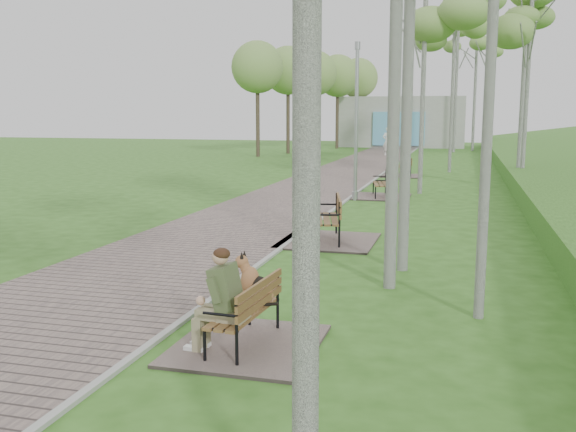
# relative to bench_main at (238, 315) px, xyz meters

# --- Properties ---
(walkway) EXTENTS (3.50, 67.00, 0.04)m
(walkway) POSITION_rel_bench_main_xyz_m (-2.75, 17.21, -0.37)
(walkway) COLOR #645551
(walkway) RESTS_ON ground
(kerb) EXTENTS (0.10, 67.00, 0.05)m
(kerb) POSITION_rel_bench_main_xyz_m (-1.00, 17.21, -0.37)
(kerb) COLOR #999993
(kerb) RESTS_ON ground
(building_north) EXTENTS (10.00, 5.20, 4.00)m
(building_north) POSITION_rel_bench_main_xyz_m (-2.50, 46.68, 1.60)
(building_north) COLOR #9E9E99
(building_north) RESTS_ON ground
(bench_main) EXTENTS (1.62, 1.80, 1.41)m
(bench_main) POSITION_rel_bench_main_xyz_m (0.00, 0.00, 0.00)
(bench_main) COLOR #645551
(bench_main) RESTS_ON ground
(bench_second) EXTENTS (1.95, 2.16, 1.20)m
(bench_second) POSITION_rel_bench_main_xyz_m (-0.28, 6.35, -0.17)
(bench_second) COLOR #645551
(bench_second) RESTS_ON ground
(bench_third) EXTENTS (1.75, 1.95, 1.07)m
(bench_third) POSITION_rel_bench_main_xyz_m (-0.09, 13.90, -0.19)
(bench_third) COLOR #645551
(bench_third) RESTS_ON ground
(bench_far) EXTENTS (1.67, 1.85, 1.02)m
(bench_far) POSITION_rel_bench_main_xyz_m (-0.12, 21.20, -0.20)
(bench_far) COLOR #645551
(bench_far) RESTS_ON ground
(lamp_post_second) EXTENTS (0.19, 0.19, 4.82)m
(lamp_post_second) POSITION_rel_bench_main_xyz_m (-0.78, 13.01, 1.86)
(lamp_post_second) COLOR #94979B
(lamp_post_second) RESTS_ON ground
(lamp_post_third) EXTENTS (0.22, 0.22, 5.75)m
(lamp_post_third) POSITION_rel_bench_main_xyz_m (-0.84, 24.94, 2.29)
(lamp_post_third) COLOR #94979B
(lamp_post_third) RESTS_ON ground
(lamp_post_far) EXTENTS (0.20, 0.20, 5.18)m
(lamp_post_far) POSITION_rel_bench_main_xyz_m (-0.94, 47.17, 2.03)
(lamp_post_far) COLOR #94979B
(lamp_post_far) RESTS_ON ground
(pedestrian_near) EXTENTS (0.68, 0.45, 1.84)m
(pedestrian_near) POSITION_rel_bench_main_xyz_m (-2.23, 34.53, 0.53)
(pedestrian_near) COLOR white
(pedestrian_near) RESTS_ON ground
(birch_mid_b) EXTENTS (2.42, 2.42, 8.17)m
(birch_mid_b) POSITION_rel_bench_main_xyz_m (4.44, 16.92, 6.02)
(birch_mid_b) COLOR silver
(birch_mid_b) RESTS_ON ground
(birch_mid_c) EXTENTS (2.56, 2.56, 7.87)m
(birch_mid_c) POSITION_rel_bench_main_xyz_m (1.06, 15.25, 5.79)
(birch_mid_c) COLOR silver
(birch_mid_c) RESTS_ON ground
(birch_far_b) EXTENTS (2.44, 2.44, 8.98)m
(birch_far_b) POSITION_rel_bench_main_xyz_m (1.84, 23.73, 6.66)
(birch_far_b) COLOR silver
(birch_far_b) RESTS_ON ground
(birch_far_c) EXTENTS (2.22, 2.22, 9.56)m
(birch_far_c) POSITION_rel_bench_main_xyz_m (3.54, 31.44, 7.11)
(birch_far_c) COLOR silver
(birch_far_c) RESTS_ON ground
(birch_distant_a) EXTENTS (2.88, 2.88, 10.83)m
(birch_distant_a) POSITION_rel_bench_main_xyz_m (1.77, 39.67, 8.11)
(birch_distant_a) COLOR silver
(birch_distant_a) RESTS_ON ground
(birch_distant_b) EXTENTS (2.63, 2.63, 9.56)m
(birch_distant_b) POSITION_rel_bench_main_xyz_m (3.06, 41.56, 7.12)
(birch_distant_b) COLOR silver
(birch_distant_b) RESTS_ON ground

